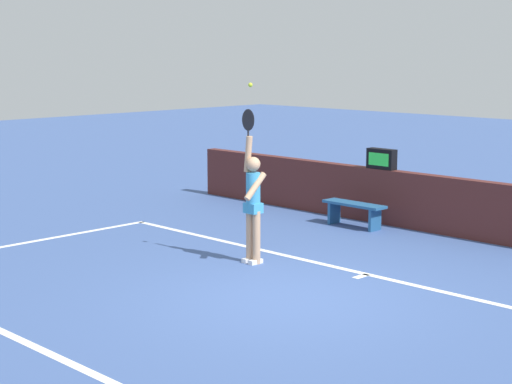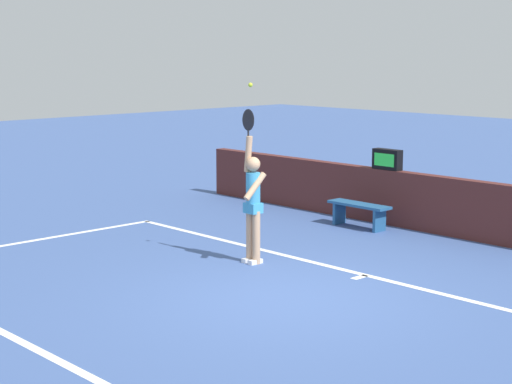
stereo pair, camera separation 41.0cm
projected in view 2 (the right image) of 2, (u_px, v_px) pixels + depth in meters
ground_plane at (288, 298)px, 11.28m from camera, size 60.00×60.00×0.00m
court_lines at (240, 311)px, 10.69m from camera, size 11.17×5.26×0.00m
back_wall at (485, 212)px, 14.53m from camera, size 14.11×0.24×1.06m
speed_display at (387, 159)px, 15.96m from camera, size 0.60×0.20×0.39m
tennis_player at (253, 200)px, 12.99m from camera, size 0.43×0.43×2.43m
tennis_ball at (250, 85)px, 12.76m from camera, size 0.07×0.07×0.07m
courtside_bench_far at (359, 210)px, 15.73m from camera, size 1.30×0.37×0.47m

